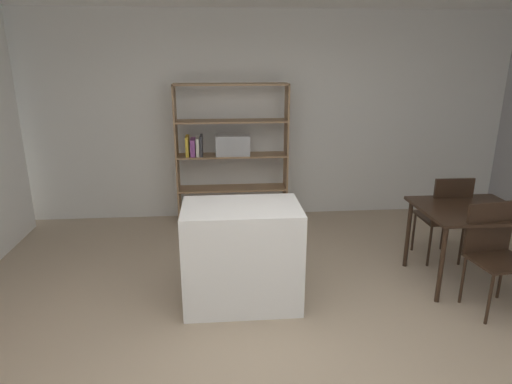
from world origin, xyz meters
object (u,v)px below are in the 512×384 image
object	(u,v)px
dining_table	(469,217)
dining_chair_near	(494,247)
open_bookshelf	(229,152)
dining_chair_far	(445,212)
kitchen_island	(242,255)

from	to	relation	value
dining_table	dining_chair_near	size ratio (longest dim) A/B	1.01
open_bookshelf	dining_chair_far	distance (m)	2.70
dining_table	dining_chair_near	bearing A→B (deg)	-91.52
open_bookshelf	dining_chair_near	size ratio (longest dim) A/B	1.93
dining_chair_far	dining_table	bearing A→B (deg)	90.35
kitchen_island	dining_chair_near	distance (m)	2.21
open_bookshelf	dining_chair_near	world-z (taller)	open_bookshelf
dining_chair_near	open_bookshelf	bearing A→B (deg)	127.06
open_bookshelf	dining_table	size ratio (longest dim) A/B	1.92
kitchen_island	dining_table	size ratio (longest dim) A/B	1.07
kitchen_island	dining_chair_near	bearing A→B (deg)	-6.53
kitchen_island	dining_table	bearing A→B (deg)	5.04
open_bookshelf	dining_chair_near	xyz separation A→B (m)	(2.24, -2.31, -0.40)
dining_table	dining_chair_far	xyz separation A→B (m)	(-0.00, 0.43, -0.11)
kitchen_island	dining_chair_far	bearing A→B (deg)	15.90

